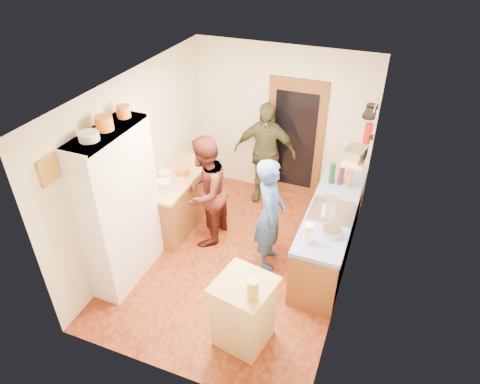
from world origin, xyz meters
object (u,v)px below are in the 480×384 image
Objects in this scene: person_hob at (272,216)px; person_left at (208,191)px; island_base at (244,314)px; person_back at (265,153)px; hutch_body at (120,208)px; right_counter_base at (329,235)px.

person_left reaches higher than person_hob.
person_back is (-0.73, 2.91, 0.46)m from island_base.
island_base is 1.43m from person_hob.
person_left is 1.41m from person_back.
hutch_body reaches higher than person_back.
hutch_body reaches higher than person_left.
person_back reaches higher than person_left.
person_left is at bearing 64.26° from person_hob.
person_left is at bearing 56.39° from hutch_body.
person_left is at bearing -116.88° from person_back.
hutch_body is at bearing -152.53° from right_counter_base.
person_left is (-1.16, 1.57, 0.44)m from island_base.
right_counter_base is 1.84m from person_left.
person_back is at bearing 7.10° from person_hob.
person_back is (1.15, 2.43, -0.21)m from hutch_body.
person_hob is 0.97× the size of person_left.
person_hob is at bearing -77.60° from person_back.
island_base is (-0.62, -1.78, 0.01)m from right_counter_base.
hutch_body is 1.31× the size of person_hob.
person_left is at bearing -173.28° from right_counter_base.
person_hob is 0.94× the size of person_back.
person_hob is at bearing -150.68° from right_counter_base.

